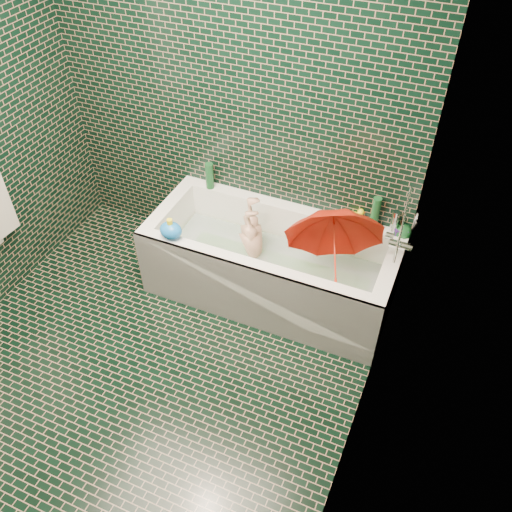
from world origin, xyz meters
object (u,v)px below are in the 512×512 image
at_px(child, 254,251).
at_px(umbrella, 335,251).
at_px(rubber_duck, 356,216).
at_px(bath_toy, 171,230).
at_px(bathtub, 270,271).

height_order(child, umbrella, umbrella).
bearing_deg(rubber_duck, bath_toy, -167.44).
height_order(bathtub, bath_toy, bath_toy).
bearing_deg(umbrella, bath_toy, 174.02).
xyz_separation_m(umbrella, bath_toy, (-1.05, -0.22, -0.00)).
distance_m(bathtub, child, 0.18).
height_order(child, rubber_duck, rubber_duck).
relative_size(bathtub, bath_toy, 9.32).
xyz_separation_m(child, umbrella, (0.60, -0.12, 0.31)).
relative_size(bathtub, umbrella, 2.77).
relative_size(rubber_duck, bath_toy, 0.69).
height_order(bathtub, umbrella, umbrella).
xyz_separation_m(umbrella, rubber_duck, (0.02, 0.43, -0.03)).
distance_m(rubber_duck, bath_toy, 1.25).
xyz_separation_m(child, rubber_duck, (0.62, 0.31, 0.28)).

